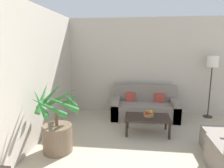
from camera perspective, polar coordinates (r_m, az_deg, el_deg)
The scene contains 10 objects.
wall_back at distance 5.95m, azimuth 18.85°, elevation 4.76°, with size 7.89×0.06×2.70m.
potted_palm at distance 3.84m, azimuth -15.40°, elevation -12.15°, with size 0.91×0.91×1.28m.
sofa_loveseat at distance 5.47m, azimuth 9.32°, elevation -6.68°, with size 1.74×0.77×0.86m.
floor_lamp at distance 5.86m, azimuth 26.73°, elevation 4.63°, with size 0.29×0.29×1.66m.
coffee_table at distance 4.53m, azimuth 10.07°, elevation -9.74°, with size 0.98×0.59×0.38m.
fruit_bowl at distance 4.54m, azimuth 10.41°, elevation -8.68°, with size 0.22×0.22×0.06m.
apple_red at distance 4.47m, azimuth 9.90°, elevation -8.09°, with size 0.07×0.07×0.07m.
apple_green at distance 4.55m, azimuth 10.00°, elevation -7.78°, with size 0.07×0.07×0.07m.
orange_fruit at distance 4.52m, azimuth 11.03°, elevation -7.80°, with size 0.09×0.09×0.09m.
ottoman at distance 4.31m, azimuth 29.16°, elevation -14.12°, with size 0.67×0.55×0.39m.
Camera 1 is at (-1.27, 1.02, 1.91)m, focal length 32.00 mm.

